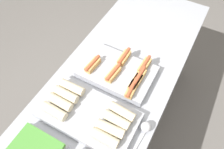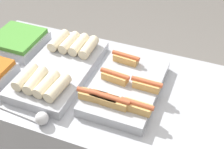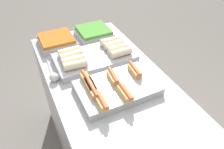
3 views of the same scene
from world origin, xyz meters
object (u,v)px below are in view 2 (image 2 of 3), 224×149
tray_hotdogs (125,87)px  tray_side_back (18,41)px  serving_spoon_near (39,118)px  tray_wraps (59,67)px

tray_hotdogs → tray_side_back: size_ratio=1.76×
tray_hotdogs → serving_spoon_near: bearing=-131.8°
tray_hotdogs → tray_wraps: size_ratio=0.84×
tray_hotdogs → serving_spoon_near: 0.41m
serving_spoon_near → tray_wraps: bearing=103.7°
tray_hotdogs → tray_wraps: bearing=177.8°
tray_wraps → serving_spoon_near: 0.32m
tray_wraps → serving_spoon_near: size_ratio=2.07×
tray_side_back → serving_spoon_near: bearing=-47.3°
tray_wraps → tray_side_back: 0.35m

